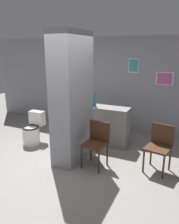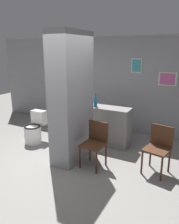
{
  "view_description": "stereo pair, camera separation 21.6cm",
  "coord_description": "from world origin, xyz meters",
  "px_view_note": "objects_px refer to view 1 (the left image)",
  "views": [
    {
      "loc": [
        2.11,
        -3.2,
        2.24
      ],
      "look_at": [
        0.2,
        0.91,
        0.95
      ],
      "focal_mm": 35.0,
      "sensor_mm": 36.0,
      "label": 1
    },
    {
      "loc": [
        2.3,
        -3.11,
        2.24
      ],
      "look_at": [
        0.2,
        0.91,
        0.95
      ],
      "focal_mm": 35.0,
      "sensor_mm": 36.0,
      "label": 2
    }
  ],
  "objects_px": {
    "toilet": "(33,131)",
    "bottle_tall": "(94,102)",
    "chair_near_pillar": "(96,141)",
    "chair_by_doorway": "(159,145)",
    "bicycle": "(81,126)"
  },
  "relations": [
    {
      "from": "toilet",
      "to": "bicycle",
      "type": "distance_m",
      "value": 1.22
    },
    {
      "from": "toilet",
      "to": "bottle_tall",
      "type": "xyz_separation_m",
      "value": [
        1.37,
        0.66,
        0.73
      ]
    },
    {
      "from": "chair_by_doorway",
      "to": "bottle_tall",
      "type": "distance_m",
      "value": 1.84
    },
    {
      "from": "chair_by_doorway",
      "to": "bicycle",
      "type": "xyz_separation_m",
      "value": [
        -2.06,
        0.77,
        -0.18
      ]
    },
    {
      "from": "toilet",
      "to": "bottle_tall",
      "type": "height_order",
      "value": "bottle_tall"
    },
    {
      "from": "chair_by_doorway",
      "to": "bicycle",
      "type": "height_order",
      "value": "chair_by_doorway"
    },
    {
      "from": "chair_near_pillar",
      "to": "bottle_tall",
      "type": "distance_m",
      "value": 1.24
    },
    {
      "from": "toilet",
      "to": "chair_by_doorway",
      "type": "xyz_separation_m",
      "value": [
        3.0,
        0.01,
        0.19
      ]
    },
    {
      "from": "toilet",
      "to": "chair_by_doorway",
      "type": "bearing_deg",
      "value": 0.1
    },
    {
      "from": "chair_near_pillar",
      "to": "bottle_tall",
      "type": "bearing_deg",
      "value": 120.38
    },
    {
      "from": "chair_near_pillar",
      "to": "chair_by_doorway",
      "type": "distance_m",
      "value": 1.2
    },
    {
      "from": "chair_by_doorway",
      "to": "bicycle",
      "type": "relative_size",
      "value": 0.57
    },
    {
      "from": "chair_near_pillar",
      "to": "bicycle",
      "type": "bearing_deg",
      "value": 133.75
    },
    {
      "from": "chair_near_pillar",
      "to": "toilet",
      "type": "bearing_deg",
      "value": 174.16
    },
    {
      "from": "chair_by_doorway",
      "to": "bottle_tall",
      "type": "relative_size",
      "value": 2.71
    }
  ]
}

